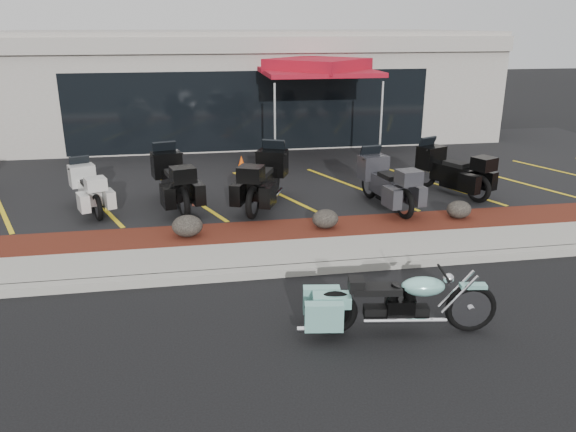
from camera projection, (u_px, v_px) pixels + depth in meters
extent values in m
plane|color=black|center=(324.00, 295.00, 9.22)|extent=(90.00, 90.00, 0.00)
cube|color=gray|center=(313.00, 269.00, 10.03)|extent=(24.00, 0.25, 0.15)
cube|color=gray|center=(305.00, 254.00, 10.68)|extent=(24.00, 1.20, 0.15)
cube|color=#3B140D|center=(294.00, 232.00, 11.80)|extent=(24.00, 1.20, 0.16)
cube|color=black|center=(261.00, 170.00, 16.84)|extent=(26.00, 9.60, 0.15)
cube|color=gray|center=(240.00, 84.00, 22.09)|extent=(18.00, 8.00, 4.00)
cube|color=black|center=(252.00, 111.00, 18.54)|extent=(12.00, 0.06, 2.60)
cube|color=gray|center=(251.00, 45.00, 17.83)|extent=(18.00, 0.30, 0.50)
ellipsoid|color=black|center=(187.00, 226.00, 11.28)|extent=(0.62, 0.52, 0.44)
ellipsoid|color=black|center=(325.00, 219.00, 11.75)|extent=(0.56, 0.47, 0.40)
ellipsoid|color=black|center=(459.00, 209.00, 12.36)|extent=(0.55, 0.46, 0.39)
cone|color=#EB4C07|center=(241.00, 164.00, 16.23)|extent=(0.34, 0.34, 0.48)
cylinder|color=silver|center=(302.00, 132.00, 15.42)|extent=(0.06, 0.06, 2.55)
cylinder|color=silver|center=(388.00, 122.00, 16.95)|extent=(0.06, 0.06, 2.55)
cylinder|color=silver|center=(249.00, 117.00, 17.93)|extent=(0.06, 0.06, 2.55)
cylinder|color=silver|center=(329.00, 109.00, 19.46)|extent=(0.06, 0.06, 2.55)
cube|color=maroon|center=(318.00, 72.00, 16.97)|extent=(4.32, 4.32, 0.13)
cube|color=maroon|center=(318.00, 65.00, 16.91)|extent=(3.21, 3.21, 0.39)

